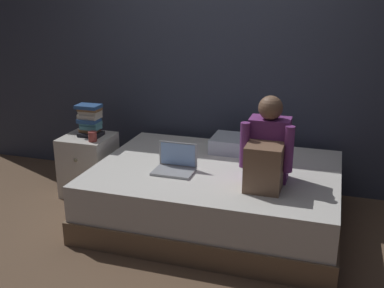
% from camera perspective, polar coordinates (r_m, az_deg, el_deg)
% --- Properties ---
extents(ground_plane, '(8.00, 8.00, 0.00)m').
position_cam_1_polar(ground_plane, '(3.78, -1.26, -10.97)').
color(ground_plane, brown).
extents(wall_back, '(5.60, 0.10, 2.70)m').
position_cam_1_polar(wall_back, '(4.48, 3.67, 11.89)').
color(wall_back, '#383D4C').
rests_on(wall_back, ground_plane).
extents(bed, '(2.00, 1.50, 0.48)m').
position_cam_1_polar(bed, '(3.88, 2.97, -6.25)').
color(bed, '#7A6047').
rests_on(bed, ground_plane).
extents(nightstand, '(0.44, 0.46, 0.57)m').
position_cam_1_polar(nightstand, '(4.49, -12.62, -2.51)').
color(nightstand, beige).
rests_on(nightstand, ground_plane).
extents(person_sitting, '(0.39, 0.44, 0.66)m').
position_cam_1_polar(person_sitting, '(3.44, 9.27, -0.90)').
color(person_sitting, '#75337A').
rests_on(person_sitting, bed).
extents(laptop, '(0.32, 0.23, 0.22)m').
position_cam_1_polar(laptop, '(3.68, -2.06, -2.56)').
color(laptop, '#9EA0A5').
rests_on(laptop, bed).
extents(pillow, '(0.56, 0.36, 0.13)m').
position_cam_1_polar(pillow, '(4.15, 6.36, -0.10)').
color(pillow, silver).
rests_on(pillow, bed).
extents(book_stack, '(0.22, 0.17, 0.30)m').
position_cam_1_polar(book_stack, '(4.37, -12.52, 2.94)').
color(book_stack, black).
rests_on(book_stack, nightstand).
extents(mug, '(0.08, 0.08, 0.09)m').
position_cam_1_polar(mug, '(4.23, -12.20, 0.91)').
color(mug, '#933833').
rests_on(mug, nightstand).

